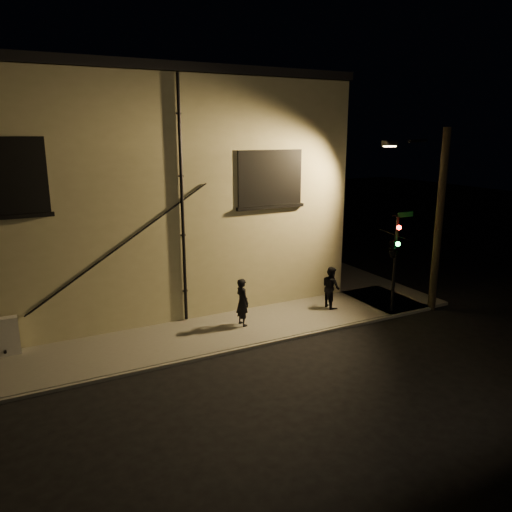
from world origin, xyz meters
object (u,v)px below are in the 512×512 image
pedestrian_a (242,302)px  pedestrian_b (331,287)px  streetlamp_pole (436,216)px  traffic_signal (394,247)px

pedestrian_a → pedestrian_b: bearing=-95.7°
pedestrian_b → streetlamp_pole: size_ratio=0.23×
pedestrian_b → streetlamp_pole: 4.65m
pedestrian_a → pedestrian_b: pedestrian_a is taller
traffic_signal → pedestrian_a: bearing=165.3°
pedestrian_a → streetlamp_pole: bearing=-109.2°
pedestrian_a → streetlamp_pole: (7.17, -1.55, 2.68)m
traffic_signal → streetlamp_pole: 2.07m
pedestrian_a → traffic_signal: bearing=-111.7°
pedestrian_a → traffic_signal: traffic_signal is taller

